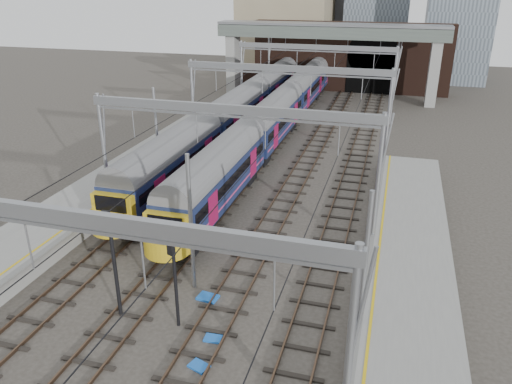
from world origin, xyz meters
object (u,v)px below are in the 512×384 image
(signal_near_left, at_px, (112,252))
(signal_near_centre, at_px, (174,270))
(train_main, at_px, (290,102))
(train_second, at_px, (237,112))

(signal_near_left, bearing_deg, signal_near_centre, 0.04)
(train_main, xyz_separation_m, train_second, (-4.00, -5.93, 0.01))
(train_second, distance_m, signal_near_centre, 29.08)
(train_main, bearing_deg, signal_near_centre, -85.89)
(train_second, xyz_separation_m, signal_near_left, (3.64, -28.41, 0.95))
(signal_near_centre, bearing_deg, signal_near_left, -157.57)
(train_second, distance_m, signal_near_left, 28.66)
(train_second, bearing_deg, signal_near_centre, -77.15)
(signal_near_left, height_order, signal_near_centre, signal_near_left)
(signal_near_left, bearing_deg, train_main, 88.26)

